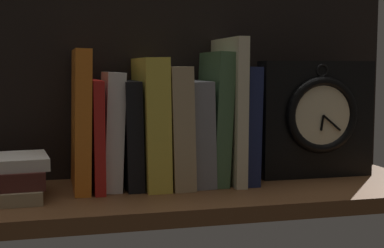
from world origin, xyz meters
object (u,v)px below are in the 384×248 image
at_px(book_orange_pandolfini, 81,120).
at_px(book_green_romantic, 214,117).
at_px(book_yellow_seinlanguage, 151,122).
at_px(book_navy_bierce, 241,124).
at_px(book_red_requiem, 96,134).
at_px(book_cream_twain, 228,110).
at_px(book_black_skeptic, 130,134).
at_px(book_gray_chess, 195,132).
at_px(framed_clock, 316,118).
at_px(book_tan_shortstories, 174,125).
at_px(book_white_catcher, 111,130).

height_order(book_orange_pandolfini, book_green_romantic, book_orange_pandolfini).
xyz_separation_m(book_yellow_seinlanguage, book_navy_bierce, (0.17, 0.00, -0.01)).
xyz_separation_m(book_red_requiem, book_yellow_seinlanguage, (0.09, -0.00, 0.02)).
relative_size(book_red_requiem, book_cream_twain, 0.72).
bearing_deg(book_black_skeptic, book_cream_twain, 0.00).
relative_size(book_cream_twain, book_navy_bierce, 1.24).
distance_m(book_gray_chess, framed_clock, 0.23).
distance_m(book_gray_chess, book_navy_bierce, 0.09).
xyz_separation_m(book_tan_shortstories, book_gray_chess, (0.04, 0.00, -0.01)).
relative_size(book_gray_chess, book_navy_bierce, 0.88).
bearing_deg(book_gray_chess, framed_clock, -1.32).
xyz_separation_m(book_cream_twain, book_navy_bierce, (0.02, 0.00, -0.02)).
distance_m(book_white_catcher, book_tan_shortstories, 0.11).
distance_m(book_red_requiem, book_green_romantic, 0.21).
xyz_separation_m(book_black_skeptic, framed_clock, (0.35, -0.01, 0.02)).
bearing_deg(book_black_skeptic, book_green_romantic, 0.00).
xyz_separation_m(book_navy_bierce, framed_clock, (0.14, -0.01, 0.01)).
distance_m(book_tan_shortstories, book_navy_bierce, 0.12).
distance_m(book_tan_shortstories, book_gray_chess, 0.04).
bearing_deg(book_gray_chess, book_white_catcher, 180.00).
height_order(book_gray_chess, framed_clock, framed_clock).
bearing_deg(book_white_catcher, framed_clock, -0.80).
xyz_separation_m(book_green_romantic, book_navy_bierce, (0.05, 0.00, -0.01)).
height_order(book_gray_chess, book_green_romantic, book_green_romantic).
distance_m(book_green_romantic, book_cream_twain, 0.03).
distance_m(book_tan_shortstories, book_cream_twain, 0.10).
distance_m(book_white_catcher, book_gray_chess, 0.15).
bearing_deg(book_red_requiem, book_white_catcher, -0.00).
bearing_deg(book_orange_pandolfini, book_yellow_seinlanguage, 0.00).
bearing_deg(book_yellow_seinlanguage, book_green_romantic, 0.00).
distance_m(book_orange_pandolfini, book_red_requiem, 0.04).
bearing_deg(book_gray_chess, book_red_requiem, 180.00).
distance_m(book_red_requiem, framed_clock, 0.40).
height_order(book_red_requiem, book_white_catcher, book_white_catcher).
relative_size(book_yellow_seinlanguage, book_navy_bierce, 1.07).
bearing_deg(book_green_romantic, book_yellow_seinlanguage, 180.00).
distance_m(book_white_catcher, book_black_skeptic, 0.03).
distance_m(book_tan_shortstories, framed_clock, 0.27).
distance_m(book_white_catcher, book_yellow_seinlanguage, 0.07).
distance_m(book_black_skeptic, framed_clock, 0.35).
relative_size(book_tan_shortstories, book_cream_twain, 0.80).
distance_m(book_white_catcher, framed_clock, 0.38).
relative_size(book_orange_pandolfini, book_gray_chess, 1.30).
xyz_separation_m(book_black_skeptic, book_cream_twain, (0.18, 0.00, 0.04)).
height_order(book_black_skeptic, book_green_romantic, book_green_romantic).
distance_m(book_red_requiem, book_navy_bierce, 0.26).
height_order(book_yellow_seinlanguage, book_tan_shortstories, book_yellow_seinlanguage).
bearing_deg(book_black_skeptic, book_gray_chess, 0.00).
xyz_separation_m(book_gray_chess, framed_clock, (0.23, -0.01, 0.02)).
height_order(book_yellow_seinlanguage, framed_clock, book_yellow_seinlanguage).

